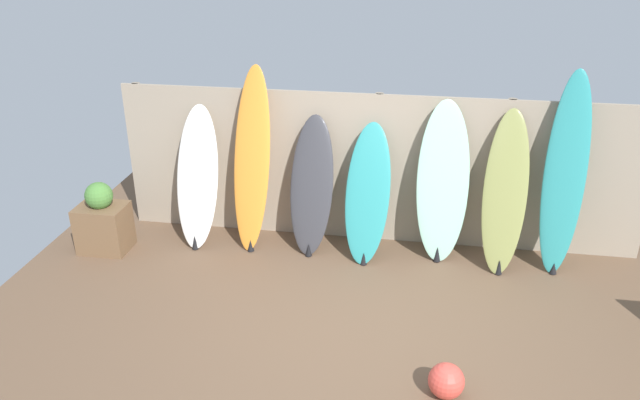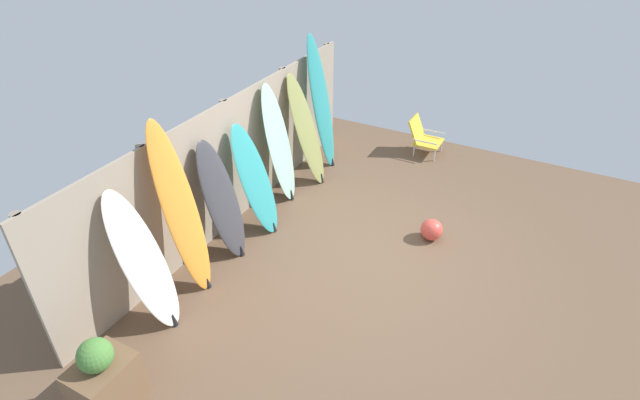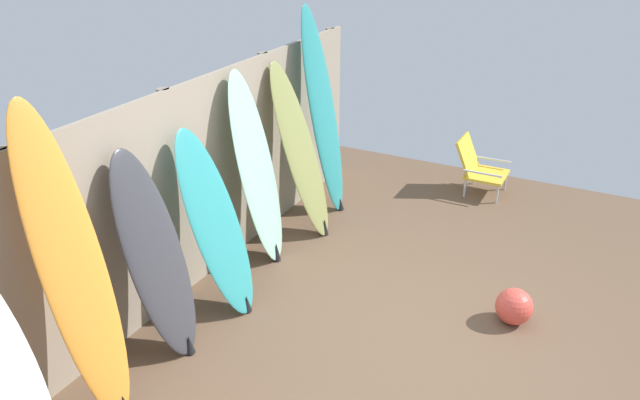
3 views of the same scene
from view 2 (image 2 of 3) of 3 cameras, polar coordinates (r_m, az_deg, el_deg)
name	(u,v)px [view 2 (image 2 of 3)]	position (r m, az deg, el deg)	size (l,w,h in m)	color
ground	(363,257)	(6.61, 4.89, -6.53)	(7.68, 7.68, 0.00)	brown
fence_back	(232,162)	(6.96, -10.05, 4.26)	(6.08, 0.11, 1.80)	gray
surfboard_white_0	(144,263)	(5.58, -19.52, -6.77)	(0.51, 0.64, 1.63)	white
surfboard_orange_1	(181,212)	(5.80, -15.59, -1.29)	(0.50, 0.59, 2.11)	orange
surfboard_charcoal_2	(222,201)	(6.36, -11.13, -0.14)	(0.53, 0.57, 1.58)	#38383D
surfboard_teal_3	(256,181)	(6.77, -7.38, 2.16)	(0.54, 0.64, 1.53)	teal
surfboard_seafoam_4	(279,145)	(7.36, -4.68, 6.25)	(0.61, 0.47, 1.81)	#9ED6BC
surfboard_olive_5	(306,131)	(7.84, -1.56, 7.86)	(0.51, 0.67, 1.74)	olive
surfboard_teal_6	(321,104)	(8.25, 0.14, 10.94)	(0.48, 0.56, 2.19)	teal
beach_chair	(423,136)	(9.09, 11.71, 7.17)	(0.50, 0.56, 0.64)	silver
planter_box	(104,380)	(5.21, -23.44, -18.35)	(0.56, 0.43, 0.85)	brown
beach_ball	(431,230)	(6.98, 12.62, -3.32)	(0.30, 0.30, 0.30)	#E54C3F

